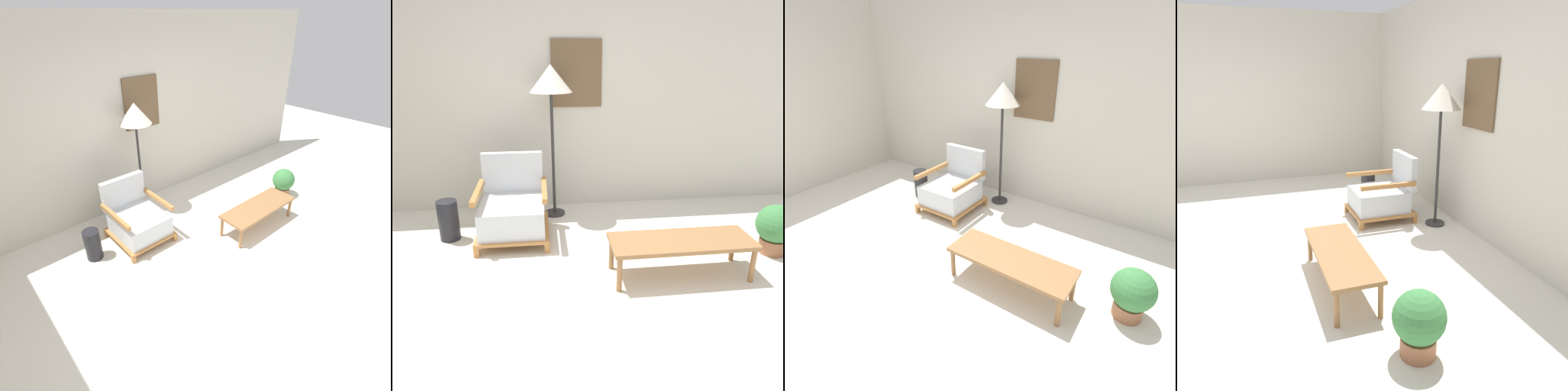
{
  "view_description": "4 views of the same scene",
  "coord_description": "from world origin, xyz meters",
  "views": [
    {
      "loc": [
        -2.08,
        -1.4,
        2.68
      ],
      "look_at": [
        0.24,
        1.22,
        0.55
      ],
      "focal_mm": 28.0,
      "sensor_mm": 36.0,
      "label": 1
    },
    {
      "loc": [
        -0.16,
        -1.99,
        1.76
      ],
      "look_at": [
        0.24,
        1.22,
        0.55
      ],
      "focal_mm": 35.0,
      "sensor_mm": 36.0,
      "label": 2
    },
    {
      "loc": [
        1.98,
        -1.31,
        2.11
      ],
      "look_at": [
        0.24,
        1.22,
        0.55
      ],
      "focal_mm": 28.0,
      "sensor_mm": 36.0,
      "label": 3
    },
    {
      "loc": [
        3.82,
        -0.01,
        1.8
      ],
      "look_at": [
        0.24,
        1.22,
        0.55
      ],
      "focal_mm": 35.0,
      "sensor_mm": 36.0,
      "label": 4
    }
  ],
  "objects": [
    {
      "name": "floor_lamp",
      "position": [
        -0.03,
        2.12,
        1.46
      ],
      "size": [
        0.44,
        0.44,
        1.66
      ],
      "color": "#2D2D2D",
      "rests_on": "ground_plane"
    },
    {
      "name": "ground_plane",
      "position": [
        0.0,
        0.0,
        0.0
      ],
      "size": [
        14.0,
        14.0,
        0.0
      ],
      "primitive_type": "plane",
      "color": "silver"
    },
    {
      "name": "coffee_table",
      "position": [
        0.95,
        0.68,
        0.3
      ],
      "size": [
        1.18,
        0.42,
        0.33
      ],
      "color": "olive",
      "rests_on": "ground_plane"
    },
    {
      "name": "vase",
      "position": [
        -1.1,
        1.61,
        0.2
      ],
      "size": [
        0.2,
        0.2,
        0.41
      ],
      "primitive_type": "cylinder",
      "color": "black",
      "rests_on": "ground_plane"
    },
    {
      "name": "armchair",
      "position": [
        -0.46,
        1.58,
        0.29
      ],
      "size": [
        0.7,
        0.74,
        0.81
      ],
      "color": "#B2753D",
      "rests_on": "ground_plane"
    },
    {
      "name": "potted_plant",
      "position": [
        1.95,
        0.95,
        0.26
      ],
      "size": [
        0.36,
        0.36,
        0.47
      ],
      "color": "#935B3D",
      "rests_on": "ground_plane"
    },
    {
      "name": "wall_back",
      "position": [
        0.0,
        2.45,
        1.35
      ],
      "size": [
        8.0,
        0.09,
        2.7
      ],
      "color": "beige",
      "rests_on": "ground_plane"
    }
  ]
}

